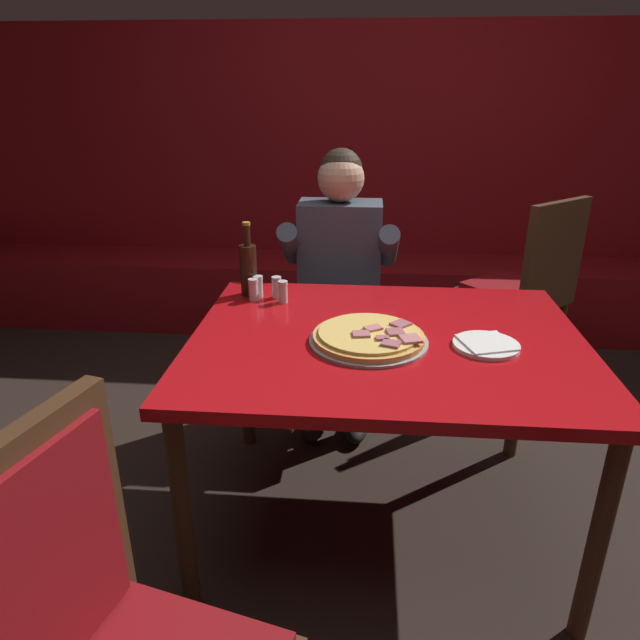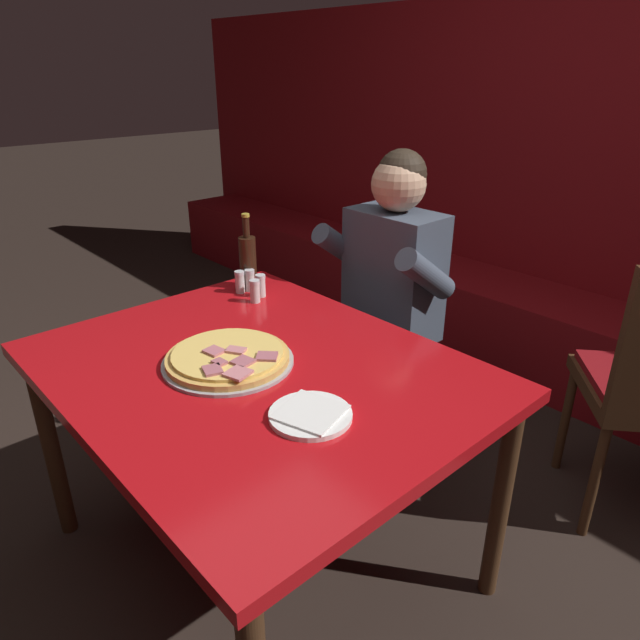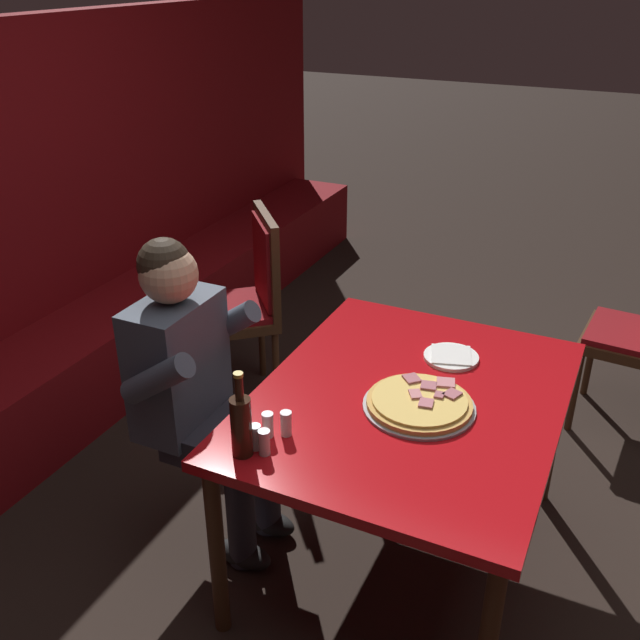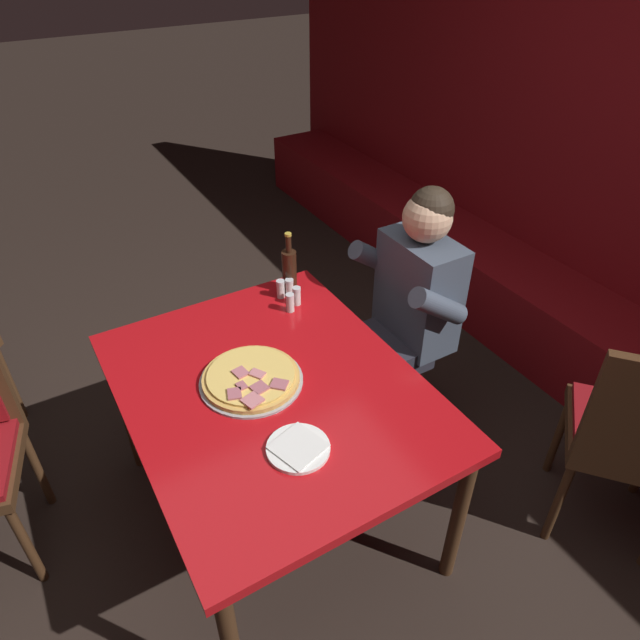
# 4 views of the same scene
# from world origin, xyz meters

# --- Properties ---
(ground_plane) EXTENTS (24.00, 24.00, 0.00)m
(ground_plane) POSITION_xyz_m (0.00, 0.00, 0.00)
(ground_plane) COLOR black
(booth_wall_panel) EXTENTS (6.80, 0.16, 1.90)m
(booth_wall_panel) POSITION_xyz_m (0.00, 2.18, 0.95)
(booth_wall_panel) COLOR maroon
(booth_wall_panel) RESTS_ON ground_plane
(booth_bench) EXTENTS (6.46, 0.48, 0.46)m
(booth_bench) POSITION_xyz_m (0.00, 1.86, 0.23)
(booth_bench) COLOR maroon
(booth_bench) RESTS_ON ground_plane
(main_dining_table) EXTENTS (1.30, 1.03, 0.76)m
(main_dining_table) POSITION_xyz_m (0.00, 0.00, 0.68)
(main_dining_table) COLOR #422816
(main_dining_table) RESTS_ON ground_plane
(pizza) EXTENTS (0.39, 0.39, 0.05)m
(pizza) POSITION_xyz_m (-0.06, -0.05, 0.78)
(pizza) COLOR #9E9EA3
(pizza) RESTS_ON main_dining_table
(plate_white_paper) EXTENTS (0.21, 0.21, 0.02)m
(plate_white_paper) POSITION_xyz_m (0.31, -0.06, 0.77)
(plate_white_paper) COLOR white
(plate_white_paper) RESTS_ON main_dining_table
(beer_bottle) EXTENTS (0.07, 0.07, 0.29)m
(beer_bottle) POSITION_xyz_m (-0.54, 0.36, 0.87)
(beer_bottle) COLOR black
(beer_bottle) RESTS_ON main_dining_table
(shaker_parmesan) EXTENTS (0.04, 0.04, 0.09)m
(shaker_parmesan) POSITION_xyz_m (-0.50, 0.34, 0.80)
(shaker_parmesan) COLOR silver
(shaker_parmesan) RESTS_ON main_dining_table
(shaker_oregano) EXTENTS (0.04, 0.04, 0.09)m
(shaker_oregano) POSITION_xyz_m (-0.42, 0.34, 0.80)
(shaker_oregano) COLOR silver
(shaker_oregano) RESTS_ON main_dining_table
(shaker_red_pepper_flakes) EXTENTS (0.04, 0.04, 0.09)m
(shaker_red_pepper_flakes) POSITION_xyz_m (-0.51, 0.30, 0.80)
(shaker_red_pepper_flakes) COLOR silver
(shaker_red_pepper_flakes) RESTS_ON main_dining_table
(shaker_black_pepper) EXTENTS (0.04, 0.04, 0.09)m
(shaker_black_pepper) POSITION_xyz_m (-0.39, 0.29, 0.80)
(shaker_black_pepper) COLOR silver
(shaker_black_pepper) RESTS_ON main_dining_table
(diner_seated_blue_shirt) EXTENTS (0.53, 0.53, 1.27)m
(diner_seated_blue_shirt) POSITION_xyz_m (-0.20, 0.76, 0.71)
(diner_seated_blue_shirt) COLOR black
(diner_seated_blue_shirt) RESTS_ON ground_plane
(dining_chair_near_left) EXTENTS (0.62, 0.62, 1.02)m
(dining_chair_near_left) POSITION_xyz_m (0.76, 1.13, 0.60)
(dining_chair_near_left) COLOR #422816
(dining_chair_near_left) RESTS_ON ground_plane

